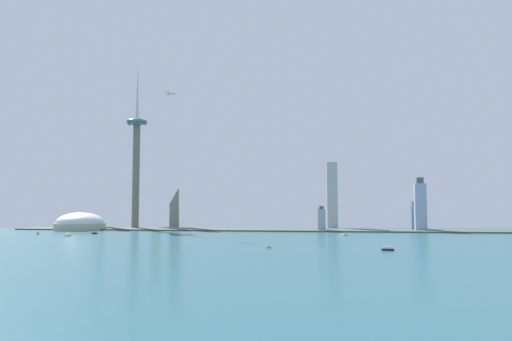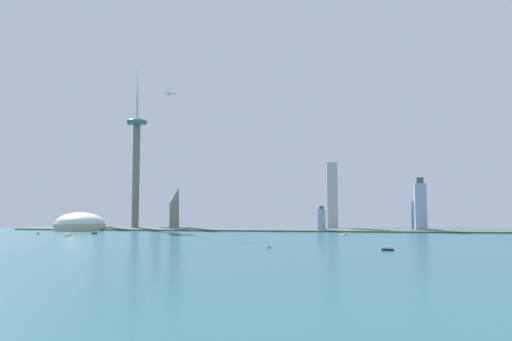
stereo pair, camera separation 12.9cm
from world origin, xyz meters
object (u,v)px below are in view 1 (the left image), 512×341
Objects in this scene: skyscraper_5 at (157,194)px; boat_2 at (269,247)px; skyscraper_3 at (100,188)px; stadium_dome at (80,224)px; skyscraper_2 at (415,217)px; boat_3 at (38,233)px; boat_1 at (68,235)px; skyscraper_4 at (420,206)px; airplane at (171,94)px; skyscraper_0 at (322,220)px; boat_5 at (388,249)px; boat_0 at (345,235)px; observation_tower at (136,149)px; boat_4 at (95,233)px; skyscraper_1 at (332,195)px; skyscraper_6 at (175,187)px.

skyscraper_5 reaches higher than boat_2.
boat_2 is (422.26, -421.52, -88.15)m from skyscraper_3.
stadium_dome is 680.55m from skyscraper_2.
stadium_dome is 128.95m from boat_3.
skyscraper_5 is at bearing 177.10° from skyscraper_2.
boat_1 is 83.13m from boat_3.
skyscraper_4 reaches higher than boat_3.
airplane is at bearing -63.70° from skyscraper_5.
boat_5 is at bearing -79.11° from skyscraper_0.
stadium_dome is at bearing -22.28° from boat_0.
boat_1 is 1.54× the size of boat_3.
skyscraper_2 is 541.50m from airplane.
boat_2 is 140.85m from boat_5.
boat_0 is 0.85× the size of boat_1.
skyscraper_2 reaches higher than boat_1.
stadium_dome reaches higher than boat_1.
observation_tower is 188.81m from airplane.
airplane reaches higher than boat_4.
boat_1 is (-422.75, -179.50, -20.91)m from skyscraper_0.
observation_tower is at bearing -178.20° from skyscraper_2.
observation_tower is at bearing -12.62° from boat_1.
skyscraper_1 is 9.92× the size of boat_5.
skyscraper_0 is 0.84× the size of skyscraper_2.
observation_tower is at bearing 178.55° from skyscraper_4.
skyscraper_3 reaches higher than boat_2.
boat_4 is at bearing -10.02° from boat_0.
observation_tower is at bearing -23.52° from skyscraper_3.
observation_tower is 36.38× the size of boat_2.
boat_0 is at bearing -86.32° from skyscraper_1.
boat_0 is 1.55× the size of boat_2.
skyscraper_0 is at bearing -69.05° from boat_5.
airplane is (-467.98, -139.95, 233.74)m from skyscraper_2.
skyscraper_5 is 279.49m from boat_1.
skyscraper_0 is 375.77m from skyscraper_5.
skyscraper_0 reaches higher than boat_1.
skyscraper_2 is at bearing -2.90° from skyscraper_5.
boat_0 is 1.08× the size of boat_5.
stadium_dome is 8.36× the size of boat_3.
skyscraper_3 reaches higher than boat_4.
boat_2 is (321.71, -377.76, -169.31)m from observation_tower.
skyscraper_6 is at bearing -57.69° from boat_3.
skyscraper_3 reaches higher than skyscraper_0.
boat_0 is at bearing 36.95° from airplane.
skyscraper_5 is 276.34m from boat_3.
skyscraper_4 is at bearing -5.93° from skyscraper_6.
boat_0 is at bearing -25.42° from skyscraper_5.
boat_0 is at bearing 11.71° from boat_2.
stadium_dome is 175.00m from boat_1.
skyscraper_3 is at bearing 175.12° from skyscraper_4.
boat_5 is at bearing -59.38° from boat_2.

